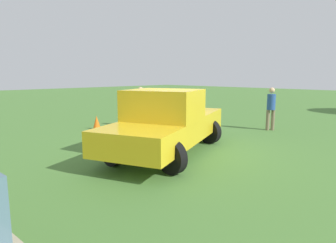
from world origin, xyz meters
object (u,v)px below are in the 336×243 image
(person_bystander, at_px, (141,105))
(person_visitor, at_px, (271,106))
(pickup_truck, at_px, (166,121))
(traffic_cone, at_px, (97,122))

(person_bystander, bearing_deg, person_visitor, 36.35)
(pickup_truck, xyz_separation_m, person_bystander, (-3.75, 2.26, 0.02))
(person_visitor, distance_m, traffic_cone, 7.01)
(pickup_truck, height_order, traffic_cone, pickup_truck)
(pickup_truck, distance_m, person_visitor, 5.47)
(person_bystander, distance_m, traffic_cone, 1.94)
(pickup_truck, height_order, person_bystander, pickup_truck)
(person_bystander, distance_m, person_visitor, 5.26)
(person_visitor, bearing_deg, traffic_cone, 91.04)
(person_bystander, relative_size, person_visitor, 0.99)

